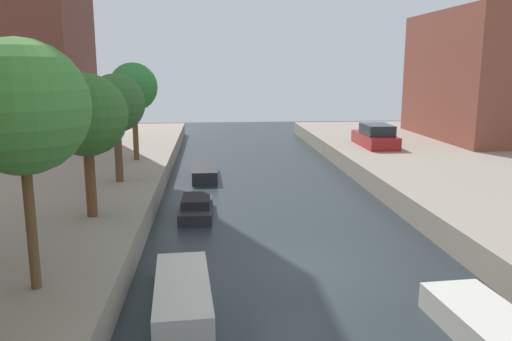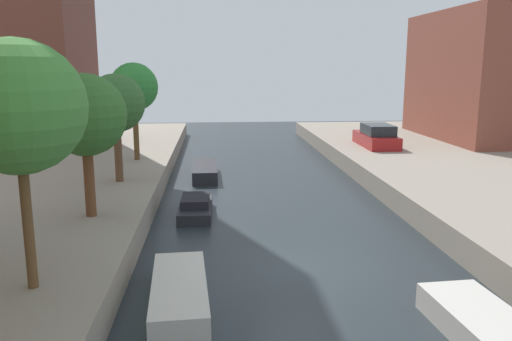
{
  "view_description": "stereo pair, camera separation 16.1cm",
  "coord_description": "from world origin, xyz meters",
  "views": [
    {
      "loc": [
        -2.67,
        -14.49,
        6.02
      ],
      "look_at": [
        -0.51,
        9.95,
        1.04
      ],
      "focal_mm": 36.03,
      "sensor_mm": 36.0,
      "label": 1
    },
    {
      "loc": [
        -2.51,
        -14.51,
        6.02
      ],
      "look_at": [
        -0.51,
        9.95,
        1.04
      ],
      "focal_mm": 36.03,
      "sensor_mm": 36.0,
      "label": 2
    }
  ],
  "objects": [
    {
      "name": "ground_plane",
      "position": [
        0.0,
        0.0,
        0.0
      ],
      "size": [
        84.0,
        84.0,
        0.0
      ],
      "primitive_type": "plane",
      "color": "#232B30"
    },
    {
      "name": "low_block_right",
      "position": [
        18.0,
        20.6,
        5.39
      ],
      "size": [
        10.0,
        12.07,
        8.78
      ],
      "primitive_type": "cube",
      "color": "brown",
      "rests_on": "quay_right"
    },
    {
      "name": "street_tree_2",
      "position": [
        -6.75,
        -2.99,
        5.15
      ],
      "size": [
        2.97,
        2.97,
        5.65
      ],
      "color": "brown",
      "rests_on": "quay_left"
    },
    {
      "name": "street_tree_3",
      "position": [
        -6.75,
        2.83,
        4.43
      ],
      "size": [
        2.74,
        2.74,
        4.83
      ],
      "color": "brown",
      "rests_on": "quay_left"
    },
    {
      "name": "street_tree_4",
      "position": [
        -6.75,
        8.27,
        4.43
      ],
      "size": [
        2.54,
        2.54,
        4.74
      ],
      "color": "brown",
      "rests_on": "quay_left"
    },
    {
      "name": "street_tree_5",
      "position": [
        -6.75,
        13.69,
        4.92
      ],
      "size": [
        2.57,
        2.57,
        5.24
      ],
      "color": "brown",
      "rests_on": "quay_left"
    },
    {
      "name": "parked_car",
      "position": [
        7.83,
        17.31,
        1.6
      ],
      "size": [
        1.92,
        4.69,
        1.43
      ],
      "color": "maroon",
      "rests_on": "quay_right"
    },
    {
      "name": "moored_boat_left_2",
      "position": [
        -3.47,
        -2.15,
        0.33
      ],
      "size": [
        1.64,
        4.23,
        0.66
      ],
      "color": "beige",
      "rests_on": "ground_plane"
    },
    {
      "name": "moored_boat_left_3",
      "position": [
        -3.33,
        6.02,
        0.33
      ],
      "size": [
        1.37,
        3.29,
        0.8
      ],
      "color": "#232328",
      "rests_on": "ground_plane"
    },
    {
      "name": "moored_boat_left_4",
      "position": [
        -3.06,
        13.42,
        0.35
      ],
      "size": [
        1.39,
        4.44,
        0.69
      ],
      "color": "#232328",
      "rests_on": "ground_plane"
    },
    {
      "name": "moored_boat_right_2",
      "position": [
        3.42,
        -4.28,
        0.32
      ],
      "size": [
        1.75,
        3.32,
        0.65
      ],
      "color": "beige",
      "rests_on": "ground_plane"
    }
  ]
}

